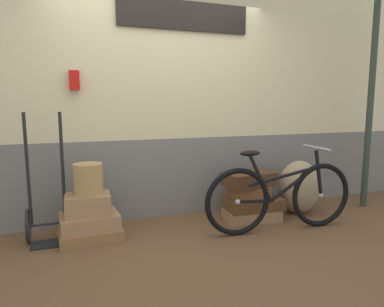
# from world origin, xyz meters

# --- Properties ---
(ground) EXTENTS (9.49, 5.20, 0.06)m
(ground) POSITION_xyz_m (0.00, 0.00, -0.03)
(ground) COLOR brown
(station_building) EXTENTS (7.49, 0.74, 2.91)m
(station_building) POSITION_xyz_m (0.01, 0.85, 1.46)
(station_building) COLOR slate
(station_building) RESTS_ON ground
(suitcase_0) EXTENTS (0.62, 0.44, 0.11)m
(suitcase_0) POSITION_xyz_m (-0.88, 0.29, 0.06)
(suitcase_0) COLOR olive
(suitcase_0) RESTS_ON ground
(suitcase_1) EXTENTS (0.58, 0.44, 0.15)m
(suitcase_1) POSITION_xyz_m (-0.88, 0.31, 0.19)
(suitcase_1) COLOR #9E754C
(suitcase_1) RESTS_ON suitcase_0
(suitcase_2) EXTENTS (0.44, 0.33, 0.21)m
(suitcase_2) POSITION_xyz_m (-0.89, 0.29, 0.36)
(suitcase_2) COLOR #9E754C
(suitcase_2) RESTS_ON suitcase_1
(suitcase_3) EXTENTS (0.66, 0.47, 0.12)m
(suitcase_3) POSITION_xyz_m (0.94, 0.29, 0.06)
(suitcase_3) COLOR #9E754C
(suitcase_3) RESTS_ON ground
(suitcase_4) EXTENTS (0.67, 0.45, 0.14)m
(suitcase_4) POSITION_xyz_m (0.96, 0.29, 0.19)
(suitcase_4) COLOR brown
(suitcase_4) RESTS_ON suitcase_3
(suitcase_5) EXTENTS (0.47, 0.35, 0.14)m
(suitcase_5) POSITION_xyz_m (0.92, 0.33, 0.33)
(suitcase_5) COLOR brown
(suitcase_5) RESTS_ON suitcase_4
(suitcase_6) EXTENTS (0.61, 0.40, 0.16)m
(suitcase_6) POSITION_xyz_m (0.92, 0.33, 0.48)
(suitcase_6) COLOR #4C2D19
(suitcase_6) RESTS_ON suitcase_5
(wicker_basket) EXTENTS (0.28, 0.28, 0.30)m
(wicker_basket) POSITION_xyz_m (-0.88, 0.31, 0.62)
(wicker_basket) COLOR #A8844C
(wicker_basket) RESTS_ON suitcase_2
(luggage_trolley) EXTENTS (0.40, 0.39, 1.27)m
(luggage_trolley) POSITION_xyz_m (-1.26, 0.40, 0.28)
(luggage_trolley) COLOR black
(luggage_trolley) RESTS_ON ground
(burlap_sack) EXTENTS (0.52, 0.44, 0.65)m
(burlap_sack) POSITION_xyz_m (1.61, 0.31, 0.33)
(burlap_sack) COLOR #9E8966
(burlap_sack) RESTS_ON ground
(bicycle) EXTENTS (1.69, 0.46, 0.89)m
(bicycle) POSITION_xyz_m (1.04, -0.14, 0.37)
(bicycle) COLOR black
(bicycle) RESTS_ON ground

